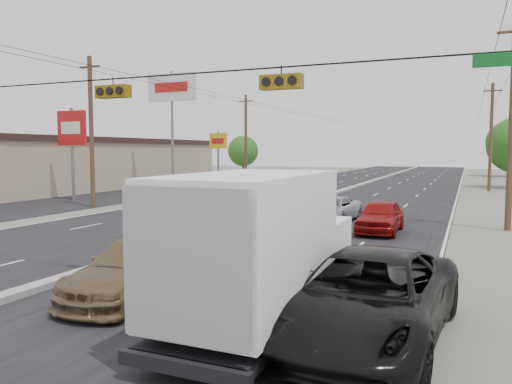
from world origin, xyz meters
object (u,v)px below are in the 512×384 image
box_truck (262,249)px  red_sedan (238,236)px  pole_sign_mid (72,133)px  tree_left_far (243,151)px  utility_pole_right_b (512,123)px  tan_sedan (138,268)px  queue_car_e (380,216)px  pole_sign_billboard (172,95)px  utility_pole_left_b (91,131)px  pole_sign_far (218,145)px  utility_pole_left_c (246,139)px  black_suv (368,298)px  utility_pole_right_c (491,136)px  queue_car_b (290,224)px  oncoming_far (253,192)px  tree_right_far (509,142)px  oncoming_near (193,209)px  queue_car_a (253,216)px  queue_car_c (331,210)px

box_truck → red_sedan: size_ratio=1.59×
pole_sign_mid → tree_left_far: 42.32m
utility_pole_right_b → tan_sedan: (-9.68, -15.79, -4.37)m
queue_car_e → pole_sign_billboard: bearing=143.5°
utility_pole_left_b → pole_sign_billboard: 13.68m
tree_left_far → queue_car_e: (29.00, -48.00, -2.96)m
utility_pole_right_b → pole_sign_far: (-28.50, 25.00, -0.70)m
utility_pole_left_b → queue_car_e: utility_pole_left_b is taller
utility_pole_left_c → black_suv: bearing=-62.7°
utility_pole_right_c → red_sedan: utility_pole_right_c is taller
queue_car_b → oncoming_far: (-7.78, 13.80, 0.03)m
utility_pole_right_b → box_truck: (-5.80, -16.70, -3.39)m
pole_sign_far → tree_right_far: 43.87m
pole_sign_far → tree_left_far: size_ratio=0.98×
utility_pole_right_b → oncoming_near: size_ratio=2.22×
queue_car_e → black_suv: bearing=-81.7°
queue_car_a → queue_car_c: size_ratio=0.87×
pole_sign_billboard → queue_car_b: bearing=-46.4°
utility_pole_left_b → queue_car_a: utility_pole_left_b is taller
utility_pole_left_c → queue_car_b: bearing=-62.6°
box_truck → queue_car_a: box_truck is taller
utility_pole_left_c → pole_sign_mid: size_ratio=1.43×
box_truck → red_sedan: box_truck is taller
queue_car_a → oncoming_far: queue_car_a is taller
red_sedan → queue_car_c: size_ratio=0.87×
utility_pole_right_c → box_truck: bearing=-97.9°
tan_sedan → utility_pole_right_c: bearing=73.6°
utility_pole_left_b → queue_car_e: bearing=-8.7°
utility_pole_right_c → pole_sign_billboard: size_ratio=0.91×
utility_pole_left_b → queue_car_e: size_ratio=2.24×
tree_left_far → box_truck: (28.70, -61.70, -2.00)m
box_truck → red_sedan: bearing=119.0°
utility_pole_left_b → queue_car_e: (19.50, -3.00, -4.35)m
queue_car_c → pole_sign_billboard: bearing=149.3°
black_suv → red_sedan: bearing=136.3°
tree_right_far → box_truck: (-9.30, -71.70, -3.24)m
utility_pole_left_c → red_sedan: size_ratio=2.40×
red_sedan → queue_car_c: bearing=79.3°
tree_left_far → tree_right_far: (38.00, 10.00, 1.24)m
pole_sign_mid → queue_car_c: 21.79m
tree_left_far → tree_right_far: size_ratio=0.75×
utility_pole_left_c → oncoming_near: 30.00m
queue_car_a → queue_car_e: (5.60, 1.97, 0.05)m
utility_pole_right_c → black_suv: bearing=-94.9°
black_suv → oncoming_near: size_ratio=1.40×
utility_pole_right_b → queue_car_b: utility_pole_right_b is taller
utility_pole_left_b → pole_sign_billboard: size_ratio=0.91×
queue_car_c → queue_car_e: size_ratio=1.08×
pole_sign_mid → oncoming_far: pole_sign_mid is taller
tree_left_far → utility_pole_right_c: bearing=-30.1°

